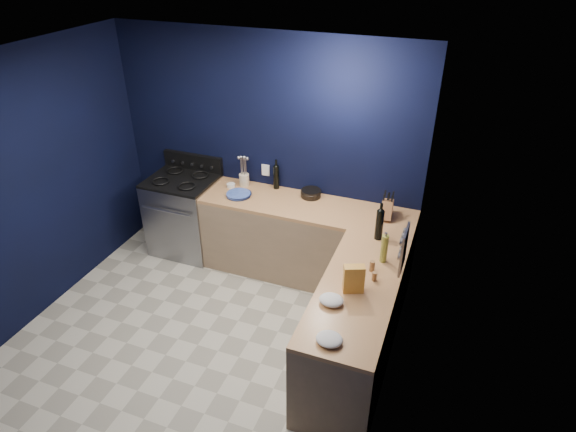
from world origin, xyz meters
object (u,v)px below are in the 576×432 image
at_px(gas_range, 185,216).
at_px(plate_stack, 239,194).
at_px(utensil_crock, 244,180).
at_px(knife_block, 387,209).
at_px(crouton_bag, 354,279).

height_order(gas_range, plate_stack, plate_stack).
xyz_separation_m(gas_range, utensil_crock, (0.71, 0.21, 0.51)).
height_order(gas_range, knife_block, knife_block).
height_order(gas_range, utensil_crock, utensil_crock).
bearing_deg(gas_range, utensil_crock, 16.22).
bearing_deg(gas_range, knife_block, 1.46).
distance_m(plate_stack, utensil_crock, 0.26).
bearing_deg(crouton_bag, plate_stack, 122.18).
distance_m(gas_range, utensil_crock, 0.90).
bearing_deg(crouton_bag, knife_block, 66.61).
bearing_deg(knife_block, crouton_bag, -95.81).
bearing_deg(plate_stack, crouton_bag, -35.97).
bearing_deg(utensil_crock, gas_range, -163.78).
bearing_deg(knife_block, plate_stack, 179.56).
bearing_deg(knife_block, gas_range, 177.19).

